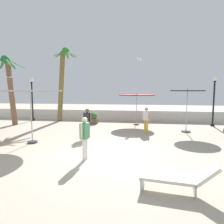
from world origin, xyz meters
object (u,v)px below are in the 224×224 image
at_px(guest_2, 87,120).
at_px(palm_tree_1, 9,82).
at_px(patio_umbrella_0, 30,93).
at_px(patio_umbrella_4, 137,96).
at_px(guest_3, 85,134).
at_px(palm_tree_0, 62,77).
at_px(lamp_post_0, 32,96).
at_px(seagull_1, 10,77).
at_px(planter, 93,119).
at_px(lounge_chair_1, 178,178).
at_px(seagull_2, 139,59).
at_px(lamp_post_2, 214,99).
at_px(guest_1, 146,118).
at_px(patio_umbrella_1, 187,95).

bearing_deg(guest_2, palm_tree_1, 154.75).
xyz_separation_m(patio_umbrella_0, patio_umbrella_4, (4.92, 5.98, -0.32)).
height_order(patio_umbrella_0, guest_3, patio_umbrella_0).
xyz_separation_m(palm_tree_0, lamp_post_0, (-2.64, -0.17, -1.58)).
xyz_separation_m(patio_umbrella_4, guest_3, (-1.69, -7.94, -1.17)).
relative_size(seagull_1, planter, 1.48).
height_order(patio_umbrella_0, planter, patio_umbrella_0).
bearing_deg(patio_umbrella_0, lounge_chair_1, -32.59).
relative_size(lounge_chair_1, seagull_2, 1.58).
xyz_separation_m(palm_tree_1, lamp_post_2, (14.75, 1.57, -1.24)).
height_order(patio_umbrella_0, palm_tree_0, palm_tree_0).
height_order(palm_tree_1, guest_1, palm_tree_1).
bearing_deg(patio_umbrella_1, guest_1, -165.00).
relative_size(lamp_post_2, seagull_2, 2.86).
xyz_separation_m(lamp_post_0, planter, (5.41, -0.77, -1.67)).
distance_m(patio_umbrella_4, lamp_post_2, 5.46).
relative_size(palm_tree_1, planter, 6.01).
bearing_deg(patio_umbrella_1, lamp_post_2, 46.27).
bearing_deg(lamp_post_0, palm_tree_0, 3.78).
bearing_deg(lamp_post_2, patio_umbrella_0, -148.84).
height_order(patio_umbrella_4, lounge_chair_1, patio_umbrella_4).
relative_size(guest_1, seagull_1, 1.24).
bearing_deg(patio_umbrella_0, guest_2, 32.33).
bearing_deg(guest_2, planter, 99.89).
distance_m(lamp_post_2, seagull_2, 6.74).
xyz_separation_m(guest_1, guest_3, (-2.34, -5.13, 0.03)).
xyz_separation_m(guest_1, seagull_2, (-0.56, 5.57, 4.28)).
height_order(palm_tree_1, guest_2, palm_tree_1).
bearing_deg(lamp_post_2, planter, -178.20).
distance_m(patio_umbrella_1, seagull_2, 6.46).
height_order(lamp_post_0, guest_2, lamp_post_0).
relative_size(palm_tree_0, seagull_2, 4.89).
height_order(patio_umbrella_1, guest_2, patio_umbrella_1).
distance_m(palm_tree_1, guest_3, 10.36).
distance_m(palm_tree_0, lamp_post_0, 3.08).
height_order(patio_umbrella_4, palm_tree_0, palm_tree_0).
height_order(patio_umbrella_1, patio_umbrella_4, patio_umbrella_1).
bearing_deg(guest_1, lamp_post_0, 159.08).
bearing_deg(lounge_chair_1, patio_umbrella_1, 77.12).
bearing_deg(seagull_1, palm_tree_1, 151.37).
bearing_deg(palm_tree_1, patio_umbrella_1, -3.99).
distance_m(guest_1, seagull_1, 10.24).
height_order(palm_tree_0, lamp_post_2, palm_tree_0).
distance_m(patio_umbrella_0, palm_tree_0, 7.13).
height_order(guest_2, planter, guest_2).
xyz_separation_m(palm_tree_1, guest_2, (6.76, -3.19, -2.24)).
xyz_separation_m(lamp_post_2, guest_2, (-7.98, -4.76, -1.00)).
distance_m(patio_umbrella_0, lamp_post_2, 12.13).
distance_m(guest_3, seagull_1, 10.27).
height_order(lamp_post_2, guest_3, lamp_post_2).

